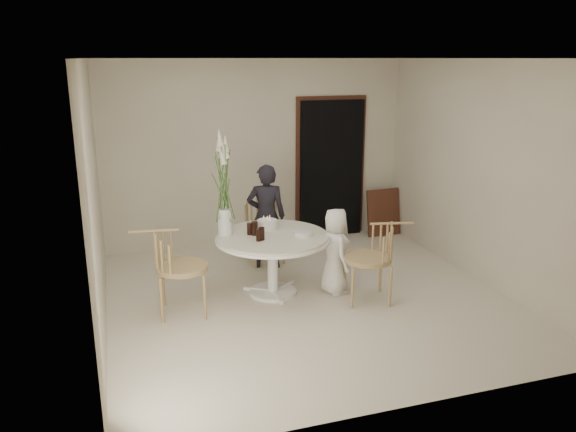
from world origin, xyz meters
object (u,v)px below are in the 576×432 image
object	(u,v)px
table	(273,244)
chair_left	(169,259)
chair_far	(261,218)
boy	(335,251)
flower_vase	(224,186)
girl	(266,216)
chair_right	(380,250)
birthday_cake	(267,225)

from	to	relation	value
table	chair_left	bearing A→B (deg)	-171.72
table	chair_far	world-z (taller)	chair_far
boy	flower_vase	world-z (taller)	flower_vase
chair_left	boy	size ratio (longest dim) A/B	0.95
girl	chair_left	bearing A→B (deg)	52.91
boy	flower_vase	size ratio (longest dim) A/B	0.84
chair_far	boy	bearing A→B (deg)	-75.81
boy	flower_vase	xyz separation A→B (m)	(-1.23, 0.36, 0.80)
chair_far	chair_right	bearing A→B (deg)	-68.62
chair_far	chair_left	world-z (taller)	chair_left
chair_right	girl	distance (m)	1.71
chair_right	boy	world-z (taller)	boy
chair_right	chair_left	size ratio (longest dim) A/B	0.96
table	birthday_cake	world-z (taller)	birthday_cake
table	boy	world-z (taller)	boy
chair_left	flower_vase	size ratio (longest dim) A/B	0.79
girl	boy	size ratio (longest dim) A/B	1.35
chair_right	chair_left	distance (m)	2.35
chair_left	birthday_cake	size ratio (longest dim) A/B	4.09
boy	birthday_cake	world-z (taller)	boy
table	chair_left	distance (m)	1.22
chair_right	flower_vase	xyz separation A→B (m)	(-1.63, 0.72, 0.70)
birthday_cake	flower_vase	xyz separation A→B (m)	(-0.52, -0.05, 0.52)
chair_left	girl	xyz separation A→B (m)	(1.38, 1.07, 0.07)
table	chair_far	xyz separation A→B (m)	(0.18, 1.23, -0.03)
chair_right	birthday_cake	xyz separation A→B (m)	(-1.11, 0.77, 0.18)
chair_left	flower_vase	world-z (taller)	flower_vase
flower_vase	girl	bearing A→B (deg)	45.72
table	girl	distance (m)	0.91
chair_right	birthday_cake	bearing A→B (deg)	-112.95
boy	flower_vase	distance (m)	1.51
chair_left	chair_far	bearing A→B (deg)	-36.74
chair_left	boy	bearing A→B (deg)	-82.13
chair_far	chair_right	distance (m)	1.99
boy	chair_far	bearing A→B (deg)	20.25
chair_left	flower_vase	distance (m)	1.04
table	chair_far	bearing A→B (deg)	81.61
chair_right	girl	bearing A→B (deg)	-134.77
chair_far	flower_vase	xyz separation A→B (m)	(-0.70, -1.05, 0.73)
birthday_cake	flower_vase	bearing A→B (deg)	-174.42
birthday_cake	boy	bearing A→B (deg)	-30.37
girl	chair_far	bearing A→B (deg)	-76.66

